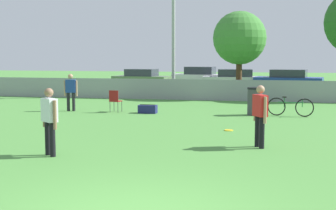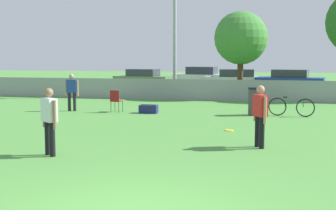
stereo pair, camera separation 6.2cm
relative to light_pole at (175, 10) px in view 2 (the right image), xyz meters
name	(u,v)px [view 2 (the right image)]	position (x,y,z in m)	size (l,w,h in m)	color
fence_backline	(232,90)	(3.45, -1.93, -4.34)	(27.64, 0.07, 1.21)	gray
light_pole	(175,10)	(0.00, 0.00, 0.00)	(0.90, 0.36, 8.28)	#9E9EA3
tree_near_pole	(241,38)	(3.74, -0.35, -1.61)	(2.90, 2.90, 4.76)	#4C331E
player_receiver_white	(49,117)	(0.38, -16.26, -3.97)	(0.50, 0.43, 1.60)	black
player_thrower_red	(260,112)	(5.17, -14.21, -3.97)	(0.41, 0.52, 1.60)	black
spectator_in_blue	(72,90)	(-2.84, -7.84, -3.99)	(0.56, 0.31, 1.58)	black
frisbee_disc	(229,130)	(4.17, -11.65, -4.88)	(0.28, 0.28, 0.03)	yellow
folding_chair_sideline	(116,99)	(-0.87, -7.84, -4.36)	(0.47, 0.47, 0.92)	#333338
bicycle_sideline	(291,107)	(6.21, -7.59, -4.53)	(1.76, 0.47, 0.76)	black
trash_bin	(256,101)	(4.84, -7.58, -4.34)	(0.60, 0.60, 1.11)	#3F3F44
gear_bag_sideline	(149,109)	(0.54, -7.86, -4.73)	(0.74, 0.41, 0.36)	navy
parked_car_olive	(143,79)	(-3.69, 6.48, -4.23)	(4.20, 2.18, 1.38)	black
parked_car_white	(202,77)	(0.27, 8.73, -4.18)	(4.24, 2.14, 1.51)	black
parked_car_silver	(236,79)	(3.02, 6.85, -4.22)	(4.65, 2.17, 1.40)	black
parked_car_blue	(290,80)	(6.65, 6.44, -4.22)	(4.70, 2.57, 1.41)	black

